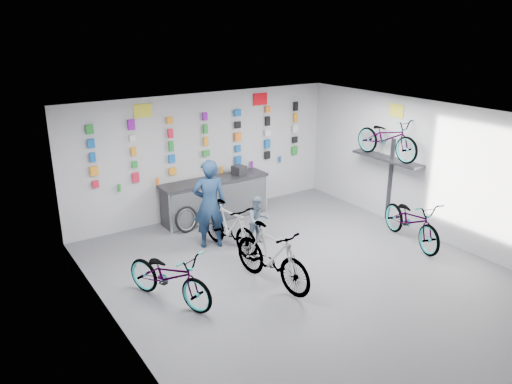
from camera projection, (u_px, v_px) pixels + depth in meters
floor at (306, 276)px, 9.45m from camera, size 8.00×8.00×0.00m
ceiling at (312, 119)px, 8.47m from camera, size 8.00×8.00×0.00m
wall_back at (205, 155)px, 12.12m from camera, size 7.00×0.00×7.00m
wall_left at (118, 248)px, 7.14m from camera, size 0.00×8.00×8.00m
wall_right at (435, 172)px, 10.78m from camera, size 0.00×8.00×8.00m
counter at (215, 199)px, 12.09m from camera, size 2.70×0.66×1.00m
merch_wall at (210, 143)px, 12.03m from camera, size 5.57×0.08×1.57m
wall_bracket at (387, 162)px, 11.65m from camera, size 0.39×1.90×2.00m
sign_left at (143, 111)px, 10.93m from camera, size 0.42×0.02×0.30m
sign_right at (260, 99)px, 12.54m from camera, size 0.42×0.02×0.30m
sign_side at (396, 111)px, 11.34m from camera, size 0.02×0.40×0.30m
bike_left at (169, 276)px, 8.46m from camera, size 1.32×1.96×0.97m
bike_center at (272, 256)px, 8.99m from camera, size 0.82×1.96×1.14m
bike_right at (412, 220)px, 10.73m from camera, size 1.18×2.08×1.03m
bike_service at (230, 227)px, 10.36m from camera, size 0.72×1.81×1.06m
bike_wall at (387, 138)px, 11.42m from camera, size 0.63×1.80×0.95m
clerk at (210, 204)px, 10.42m from camera, size 0.82×0.68×1.92m
customer at (258, 220)px, 10.67m from camera, size 0.57×0.46×1.08m
spare_wheel at (186, 219)px, 11.36m from camera, size 0.63×0.29×0.61m
register at (239, 170)px, 12.25m from camera, size 0.34×0.36×0.22m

